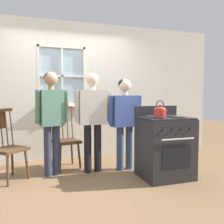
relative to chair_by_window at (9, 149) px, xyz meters
The scene contains 10 objects.
ground_plane 1.22m from the chair_by_window, 16.78° to the right, with size 16.00×16.00×0.00m, color brown.
wall_back 1.75m from the chair_by_window, 44.85° to the left, with size 6.40×0.16×2.70m.
chair_by_window is the anchor object (origin of this frame).
chair_near_wall 0.96m from the chair_by_window, 22.78° to the left, with size 0.50×0.49×1.06m.
person_elderly_left 0.81m from the chair_by_window, ahead, with size 0.51×0.28×1.61m.
person_teen_center 1.37m from the chair_by_window, ahead, with size 0.59×0.23×1.61m.
person_adult_right 1.87m from the chair_by_window, ahead, with size 0.61×0.26×1.53m.
stove 2.33m from the chair_by_window, 15.38° to the right, with size 0.74×0.68×1.08m.
kettle 2.28m from the chair_by_window, 19.80° to the right, with size 0.21×0.17×0.25m.
potted_plant 1.55m from the chair_by_window, 44.94° to the left, with size 0.13×0.13×0.28m.
Camera 1 is at (-0.80, -3.58, 1.27)m, focal length 40.00 mm.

